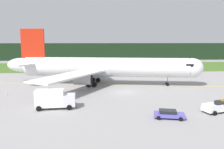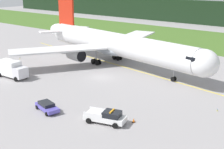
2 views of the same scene
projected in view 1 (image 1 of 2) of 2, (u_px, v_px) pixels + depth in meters
The scene contains 9 objects.
ground at pixel (124, 93), 50.63m from camera, with size 320.00×320.00×0.00m, color gray.
grass_verge at pixel (111, 67), 100.40m from camera, with size 320.00×36.00×0.04m, color #446926.
distant_tree_line at pixel (108, 52), 133.82m from camera, with size 288.00×4.36×9.92m, color black.
taxiway_centerline_main at pixel (105, 85), 59.63m from camera, with size 67.98×0.30×0.01m, color yellow.
airliner at pixel (102, 67), 59.00m from camera, with size 51.72×42.72×14.67m.
ops_pickup_truck at pixel (220, 107), 36.78m from camera, with size 5.98×3.62×1.94m.
catering_truck at pixel (54, 99), 38.52m from camera, with size 6.79×3.05×3.49m.
staff_car at pixel (169, 114), 33.79m from camera, with size 4.77×2.78×1.30m.
taxiway_edge_light_west at pixel (7, 95), 47.59m from camera, with size 0.12×0.12×0.50m.
Camera 1 is at (-5.69, -49.18, 11.65)m, focal length 36.12 mm.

